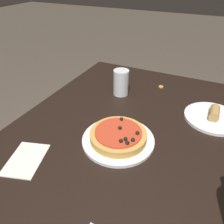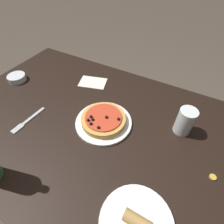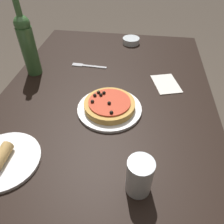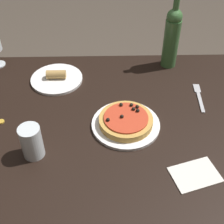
{
  "view_description": "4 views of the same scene",
  "coord_description": "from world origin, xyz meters",
  "px_view_note": "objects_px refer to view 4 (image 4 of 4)",
  "views": [
    {
      "loc": [
        -0.49,
        -0.2,
        1.24
      ],
      "look_at": [
        0.09,
        0.07,
        0.8
      ],
      "focal_mm": 35.0,
      "sensor_mm": 36.0,
      "label": 1
    },
    {
      "loc": [
        0.33,
        -0.4,
        1.33
      ],
      "look_at": [
        0.07,
        0.07,
        0.76
      ],
      "focal_mm": 28.0,
      "sensor_mm": 36.0,
      "label": 2
    },
    {
      "loc": [
        0.69,
        0.13,
        1.3
      ],
      "look_at": [
        0.08,
        0.04,
        0.73
      ],
      "focal_mm": 35.0,
      "sensor_mm": 36.0,
      "label": 3
    },
    {
      "loc": [
        0.12,
        0.86,
        1.54
      ],
      "look_at": [
        0.1,
        0.03,
        0.78
      ],
      "focal_mm": 50.0,
      "sensor_mm": 36.0,
      "label": 4
    }
  ],
  "objects_px": {
    "side_plate": "(57,78)",
    "dinner_plate": "(126,124)",
    "wine_bottle": "(172,37)",
    "water_cup": "(32,142)",
    "bottle_cap": "(1,122)",
    "dining_table": "(136,135)",
    "pizza": "(126,120)",
    "fork": "(199,96)"
  },
  "relations": [
    {
      "from": "water_cup",
      "to": "bottle_cap",
      "type": "bearing_deg",
      "value": -45.73
    },
    {
      "from": "pizza",
      "to": "bottle_cap",
      "type": "bearing_deg",
      "value": -3.07
    },
    {
      "from": "dining_table",
      "to": "bottle_cap",
      "type": "distance_m",
      "value": 0.52
    },
    {
      "from": "dining_table",
      "to": "dinner_plate",
      "type": "xyz_separation_m",
      "value": [
        0.05,
        0.03,
        0.09
      ]
    },
    {
      "from": "wine_bottle",
      "to": "fork",
      "type": "relative_size",
      "value": 1.85
    },
    {
      "from": "side_plate",
      "to": "wine_bottle",
      "type": "bearing_deg",
      "value": -167.67
    },
    {
      "from": "dinner_plate",
      "to": "fork",
      "type": "xyz_separation_m",
      "value": [
        -0.31,
        -0.17,
        -0.0
      ]
    },
    {
      "from": "fork",
      "to": "bottle_cap",
      "type": "bearing_deg",
      "value": 103.41
    },
    {
      "from": "wine_bottle",
      "to": "fork",
      "type": "xyz_separation_m",
      "value": [
        -0.09,
        0.24,
        -0.14
      ]
    },
    {
      "from": "water_cup",
      "to": "fork",
      "type": "distance_m",
      "value": 0.7
    },
    {
      "from": "wine_bottle",
      "to": "bottle_cap",
      "type": "height_order",
      "value": "wine_bottle"
    },
    {
      "from": "water_cup",
      "to": "fork",
      "type": "relative_size",
      "value": 0.67
    },
    {
      "from": "dining_table",
      "to": "side_plate",
      "type": "height_order",
      "value": "side_plate"
    },
    {
      "from": "bottle_cap",
      "to": "dinner_plate",
      "type": "bearing_deg",
      "value": 176.87
    },
    {
      "from": "dining_table",
      "to": "pizza",
      "type": "xyz_separation_m",
      "value": [
        0.05,
        0.03,
        0.11
      ]
    },
    {
      "from": "dinner_plate",
      "to": "fork",
      "type": "distance_m",
      "value": 0.36
    },
    {
      "from": "dinner_plate",
      "to": "side_plate",
      "type": "height_order",
      "value": "side_plate"
    },
    {
      "from": "dining_table",
      "to": "fork",
      "type": "bearing_deg",
      "value": -153.22
    },
    {
      "from": "pizza",
      "to": "side_plate",
      "type": "distance_m",
      "value": 0.41
    },
    {
      "from": "pizza",
      "to": "dining_table",
      "type": "bearing_deg",
      "value": -147.46
    },
    {
      "from": "pizza",
      "to": "water_cup",
      "type": "height_order",
      "value": "water_cup"
    },
    {
      "from": "dining_table",
      "to": "dinner_plate",
      "type": "relative_size",
      "value": 5.46
    },
    {
      "from": "dinner_plate",
      "to": "water_cup",
      "type": "xyz_separation_m",
      "value": [
        0.32,
        0.13,
        0.06
      ]
    },
    {
      "from": "bottle_cap",
      "to": "pizza",
      "type": "bearing_deg",
      "value": 176.93
    },
    {
      "from": "fork",
      "to": "bottle_cap",
      "type": "height_order",
      "value": "bottle_cap"
    },
    {
      "from": "pizza",
      "to": "side_plate",
      "type": "height_order",
      "value": "pizza"
    },
    {
      "from": "pizza",
      "to": "bottle_cap",
      "type": "height_order",
      "value": "pizza"
    },
    {
      "from": "dinner_plate",
      "to": "pizza",
      "type": "distance_m",
      "value": 0.02
    },
    {
      "from": "fork",
      "to": "side_plate",
      "type": "bearing_deg",
      "value": 81.43
    },
    {
      "from": "dinner_plate",
      "to": "wine_bottle",
      "type": "distance_m",
      "value": 0.48
    },
    {
      "from": "wine_bottle",
      "to": "bottle_cap",
      "type": "bearing_deg",
      "value": 28.63
    },
    {
      "from": "dinner_plate",
      "to": "water_cup",
      "type": "distance_m",
      "value": 0.35
    },
    {
      "from": "dinner_plate",
      "to": "side_plate",
      "type": "distance_m",
      "value": 0.41
    },
    {
      "from": "side_plate",
      "to": "dinner_plate",
      "type": "bearing_deg",
      "value": 134.66
    },
    {
      "from": "dinner_plate",
      "to": "side_plate",
      "type": "bearing_deg",
      "value": -45.34
    },
    {
      "from": "dining_table",
      "to": "bottle_cap",
      "type": "height_order",
      "value": "bottle_cap"
    },
    {
      "from": "dining_table",
      "to": "side_plate",
      "type": "distance_m",
      "value": 0.44
    },
    {
      "from": "water_cup",
      "to": "dinner_plate",
      "type": "bearing_deg",
      "value": -157.91
    },
    {
      "from": "dining_table",
      "to": "water_cup",
      "type": "distance_m",
      "value": 0.42
    },
    {
      "from": "dining_table",
      "to": "wine_bottle",
      "type": "distance_m",
      "value": 0.47
    },
    {
      "from": "fork",
      "to": "bottle_cap",
      "type": "distance_m",
      "value": 0.8
    },
    {
      "from": "wine_bottle",
      "to": "bottle_cap",
      "type": "relative_size",
      "value": 14.0
    }
  ]
}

